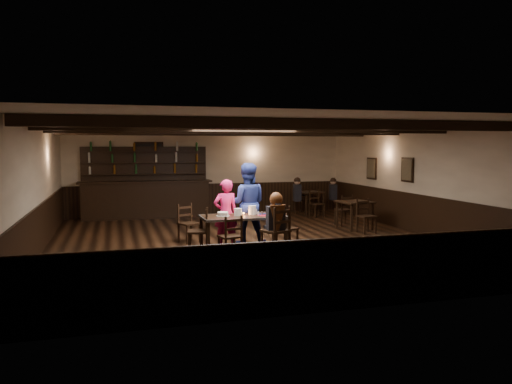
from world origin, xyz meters
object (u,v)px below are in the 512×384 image
object	(u,v)px
chair_near_right	(279,227)
man_blue	(247,204)
chair_near_left	(232,233)
woman_pink	(226,213)
dining_table	(243,219)
bar_counter	(146,194)
cake	(223,214)

from	to	relation	value
chair_near_right	man_blue	xyz separation A→B (m)	(-0.27, 1.46, 0.32)
chair_near_left	man_blue	size ratio (longest dim) A/B	0.47
chair_near_right	woman_pink	distance (m)	1.48
dining_table	chair_near_right	size ratio (longest dim) A/B	1.75
chair_near_right	man_blue	distance (m)	1.52
chair_near_left	bar_counter	size ratio (longest dim) A/B	0.21
chair_near_left	cake	distance (m)	0.78
cake	bar_counter	size ratio (longest dim) A/B	0.07
woman_pink	chair_near_right	bearing A→B (deg)	119.40
chair_near_right	cake	size ratio (longest dim) A/B	3.60
chair_near_right	chair_near_left	bearing A→B (deg)	176.01
chair_near_right	woman_pink	xyz separation A→B (m)	(-0.82, 1.23, 0.15)
chair_near_left	woman_pink	xyz separation A→B (m)	(0.13, 1.16, 0.24)
cake	bar_counter	bearing A→B (deg)	102.77
dining_table	man_blue	bearing A→B (deg)	68.69
woman_pink	cake	bearing A→B (deg)	65.96
man_blue	bar_counter	distance (m)	5.25
chair_near_right	bar_counter	xyz separation A→B (m)	(-2.23, 6.33, 0.13)
dining_table	man_blue	size ratio (longest dim) A/B	0.97
chair_near_left	man_blue	distance (m)	1.60
woman_pink	man_blue	size ratio (longest dim) A/B	0.81
chair_near_left	man_blue	xyz separation A→B (m)	(0.68, 1.39, 0.42)
bar_counter	woman_pink	bearing A→B (deg)	-74.53
cake	chair_near_left	bearing A→B (deg)	-88.25
man_blue	bar_counter	size ratio (longest dim) A/B	0.46
cake	bar_counter	world-z (taller)	bar_counter
dining_table	chair_near_left	world-z (taller)	chair_near_left
dining_table	bar_counter	size ratio (longest dim) A/B	0.44
cake	bar_counter	distance (m)	5.68
chair_near_right	woman_pink	world-z (taller)	woman_pink
dining_table	bar_counter	xyz separation A→B (m)	(-1.68, 5.56, 0.04)
chair_near_left	woman_pink	distance (m)	1.19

